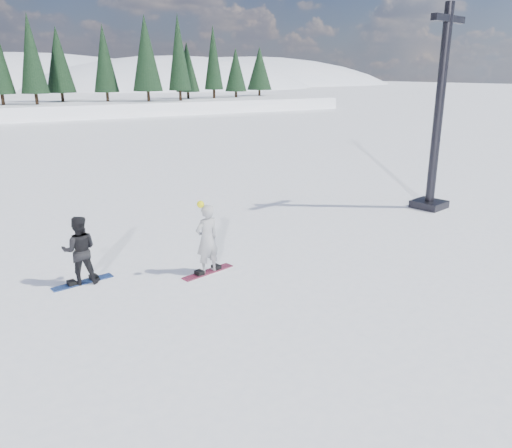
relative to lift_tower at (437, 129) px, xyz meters
The scene contains 6 objects.
ground 13.59m from the lift_tower, 166.64° to the right, with size 420.00×420.00×0.00m, color white.
lift_tower is the anchor object (origin of this frame).
snowboarder_woman 10.49m from the lift_tower, behind, with size 0.75×0.57×1.99m.
snowboarder_man 13.32m from the lift_tower, behind, with size 0.84×0.65×1.72m, color black.
snowboard_woman 10.71m from the lift_tower, behind, with size 1.50×0.28×0.03m, color #982140.
snowboard_man 13.48m from the lift_tower, behind, with size 1.50×0.28×0.03m, color navy.
Camera 1 is at (-2.33, -9.59, 5.03)m, focal length 35.00 mm.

